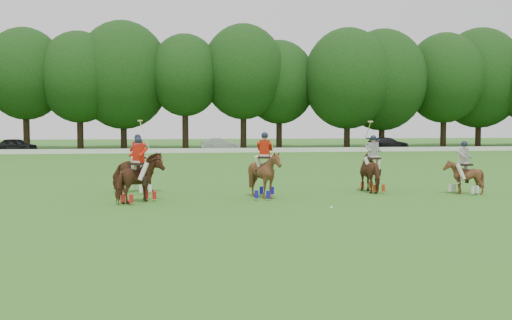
{
  "coord_description": "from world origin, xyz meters",
  "views": [
    {
      "loc": [
        -1.42,
        -17.01,
        2.75
      ],
      "look_at": [
        1.67,
        4.2,
        1.4
      ],
      "focal_mm": 40.0,
      "sensor_mm": 36.0,
      "label": 1
    }
  ],
  "objects": [
    {
      "name": "ground",
      "position": [
        0.0,
        0.0,
        0.0
      ],
      "size": [
        180.0,
        180.0,
        0.0
      ],
      "primitive_type": "plane",
      "color": "#31681D",
      "rests_on": "ground"
    },
    {
      "name": "tree_line",
      "position": [
        0.26,
        48.05,
        8.23
      ],
      "size": [
        117.98,
        14.32,
        14.75
      ],
      "color": "black",
      "rests_on": "ground"
    },
    {
      "name": "boundary_rail",
      "position": [
        0.0,
        38.0,
        0.22
      ],
      "size": [
        120.0,
        0.1,
        0.44
      ],
      "primitive_type": "cube",
      "color": "white",
      "rests_on": "ground"
    },
    {
      "name": "car_left",
      "position": [
        -16.88,
        42.5,
        0.68
      ],
      "size": [
        4.32,
        2.86,
        1.37
      ],
      "primitive_type": "imported",
      "rotation": [
        0.0,
        0.0,
        1.23
      ],
      "color": "black",
      "rests_on": "ground"
    },
    {
      "name": "car_mid",
      "position": [
        3.46,
        42.5,
        0.66
      ],
      "size": [
        4.02,
        1.51,
        1.31
      ],
      "primitive_type": "imported",
      "rotation": [
        0.0,
        0.0,
        1.6
      ],
      "color": "#9F9FA4",
      "rests_on": "ground"
    },
    {
      "name": "car_right",
      "position": [
        21.89,
        42.5,
        0.65
      ],
      "size": [
        4.62,
        2.12,
        1.31
      ],
      "primitive_type": "imported",
      "rotation": [
        0.0,
        0.0,
        1.51
      ],
      "color": "black",
      "rests_on": "ground"
    },
    {
      "name": "polo_red_a",
      "position": [
        -2.62,
        3.18,
        0.83
      ],
      "size": [
        1.86,
        1.99,
        2.3
      ],
      "color": "#432512",
      "rests_on": "ground"
    },
    {
      "name": "polo_red_b",
      "position": [
        -2.82,
        6.17,
        0.84
      ],
      "size": [
        2.11,
        2.03,
        2.88
      ],
      "color": "#432512",
      "rests_on": "ground"
    },
    {
      "name": "polo_red_c",
      "position": [
        1.93,
        3.75,
        0.9
      ],
      "size": [
        1.82,
        1.94,
        2.45
      ],
      "color": "#432512",
      "rests_on": "ground"
    },
    {
      "name": "polo_stripe_a",
      "position": [
        6.59,
        5.07,
        0.83
      ],
      "size": [
        1.2,
        1.95,
        2.84
      ],
      "color": "#432512",
      "rests_on": "ground"
    },
    {
      "name": "polo_stripe_b",
      "position": [
        9.86,
        3.85,
        0.73
      ],
      "size": [
        1.57,
        1.61,
        2.09
      ],
      "color": "#432512",
      "rests_on": "ground"
    },
    {
      "name": "polo_ball",
      "position": [
        3.65,
        0.8,
        0.04
      ],
      "size": [
        0.09,
        0.09,
        0.09
      ],
      "primitive_type": "sphere",
      "color": "white",
      "rests_on": "ground"
    }
  ]
}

